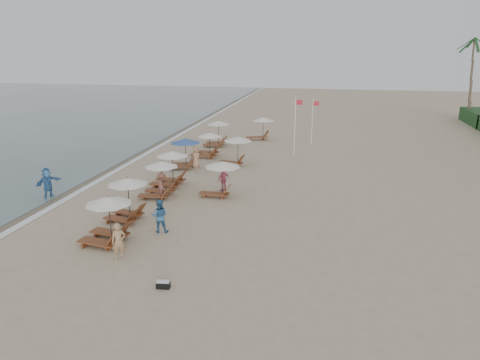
% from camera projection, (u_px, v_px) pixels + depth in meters
% --- Properties ---
extents(ground, '(160.00, 160.00, 0.00)m').
position_uv_depth(ground, '(236.00, 233.00, 21.76)').
color(ground, tan).
rests_on(ground, ground).
extents(wet_sand_band, '(3.20, 140.00, 0.01)m').
position_uv_depth(wet_sand_band, '(105.00, 167.00, 33.57)').
color(wet_sand_band, '#6B5E4C').
rests_on(wet_sand_band, ground).
extents(foam_line, '(0.50, 140.00, 0.02)m').
position_uv_depth(foam_line, '(121.00, 168.00, 33.31)').
color(foam_line, white).
rests_on(foam_line, ground).
extents(lounger_station_0, '(2.56, 2.15, 2.31)m').
position_uv_depth(lounger_station_0, '(105.00, 221.00, 20.34)').
color(lounger_station_0, brown).
rests_on(lounger_station_0, ground).
extents(lounger_station_1, '(2.40, 2.09, 2.36)m').
position_uv_depth(lounger_station_1, '(125.00, 199.00, 23.00)').
color(lounger_station_1, brown).
rests_on(lounger_station_1, ground).
extents(lounger_station_2, '(2.45, 2.09, 2.28)m').
position_uv_depth(lounger_station_2, '(159.00, 180.00, 26.65)').
color(lounger_station_2, brown).
rests_on(lounger_station_2, ground).
extents(lounger_station_3, '(2.53, 2.11, 2.39)m').
position_uv_depth(lounger_station_3, '(169.00, 170.00, 28.83)').
color(lounger_station_3, brown).
rests_on(lounger_station_3, ground).
extents(lounger_station_4, '(2.51, 2.27, 2.32)m').
position_uv_depth(lounger_station_4, '(183.00, 152.00, 32.98)').
color(lounger_station_4, brown).
rests_on(lounger_station_4, ground).
extents(lounger_station_5, '(2.59, 2.07, 2.07)m').
position_uv_depth(lounger_station_5, '(206.00, 146.00, 36.57)').
color(lounger_station_5, brown).
rests_on(lounger_station_5, ground).
extents(lounger_station_6, '(2.51, 2.32, 2.39)m').
position_uv_depth(lounger_station_6, '(216.00, 134.00, 40.43)').
color(lounger_station_6, brown).
rests_on(lounger_station_6, ground).
extents(inland_station_0, '(2.59, 2.24, 2.22)m').
position_uv_depth(inland_station_0, '(219.00, 174.00, 26.60)').
color(inland_station_0, brown).
rests_on(inland_station_0, ground).
extents(inland_station_1, '(2.63, 2.24, 2.22)m').
position_uv_depth(inland_station_1, '(235.00, 147.00, 33.91)').
color(inland_station_1, brown).
rests_on(inland_station_1, ground).
extents(inland_station_2, '(2.86, 2.27, 2.22)m').
position_uv_depth(inland_station_2, '(260.00, 127.00, 43.21)').
color(inland_station_2, brown).
rests_on(inland_station_2, ground).
extents(beachgoer_near, '(0.74, 0.66, 1.69)m').
position_uv_depth(beachgoer_near, '(119.00, 242.00, 18.77)').
color(beachgoer_near, '#A27C58').
rests_on(beachgoer_near, ground).
extents(beachgoer_mid_a, '(0.94, 0.80, 1.72)m').
position_uv_depth(beachgoer_mid_a, '(160.00, 216.00, 21.61)').
color(beachgoer_mid_a, '#2D5D89').
rests_on(beachgoer_mid_a, ground).
extents(beachgoer_mid_b, '(1.07, 1.17, 1.57)m').
position_uv_depth(beachgoer_mid_b, '(162.00, 185.00, 26.66)').
color(beachgoer_mid_b, brown).
rests_on(beachgoer_mid_b, ground).
extents(beachgoer_far_a, '(0.83, 0.96, 1.55)m').
position_uv_depth(beachgoer_far_a, '(223.00, 179.00, 27.85)').
color(beachgoer_far_a, '#C24D6B').
rests_on(beachgoer_far_a, ground).
extents(beachgoer_far_b, '(0.64, 0.88, 1.66)m').
position_uv_depth(beachgoer_far_b, '(196.00, 157.00, 33.31)').
color(beachgoer_far_b, tan).
rests_on(beachgoer_far_b, ground).
extents(waterline_walker, '(1.06, 1.84, 1.89)m').
position_uv_depth(waterline_walker, '(48.00, 183.00, 26.54)').
color(waterline_walker, teal).
rests_on(waterline_walker, ground).
extents(duffel_bag, '(0.55, 0.32, 0.29)m').
position_uv_depth(duffel_bag, '(163.00, 285.00, 16.72)').
color(duffel_bag, black).
rests_on(duffel_bag, ground).
extents(flag_pole_near, '(0.59, 0.08, 4.88)m').
position_uv_depth(flag_pole_near, '(295.00, 124.00, 36.70)').
color(flag_pole_near, silver).
rests_on(flag_pole_near, ground).
extents(flag_pole_far, '(0.59, 0.08, 4.26)m').
position_uv_depth(flag_pole_far, '(313.00, 119.00, 40.90)').
color(flag_pole_far, silver).
rests_on(flag_pole_far, ground).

